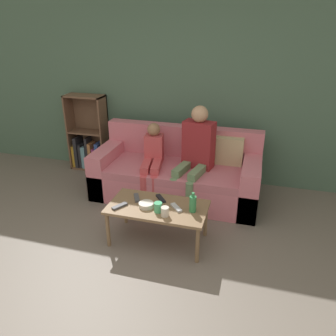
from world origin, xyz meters
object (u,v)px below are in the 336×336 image
at_px(person_child, 153,158).
at_px(tv_remote_2, 120,206).
at_px(cup_far, 165,212).
at_px(tv_remote_3, 137,198).
at_px(tv_remote_0, 176,208).
at_px(person_adult, 196,149).
at_px(bookshelf, 89,142).
at_px(coffee_table, 158,210).
at_px(tv_remote_1, 161,199).
at_px(snack_bowl, 146,205).
at_px(couch, 177,175).
at_px(bottle, 193,204).
at_px(cup_near, 158,207).

bearing_deg(person_child, tv_remote_2, -100.65).
xyz_separation_m(cup_far, tv_remote_3, (-0.38, 0.24, -0.04)).
relative_size(cup_far, tv_remote_0, 0.58).
relative_size(person_adult, cup_far, 13.31).
height_order(person_child, cup_far, person_child).
relative_size(bookshelf, coffee_table, 1.15).
relative_size(person_child, cup_far, 10.47).
distance_m(tv_remote_1, tv_remote_3, 0.25).
bearing_deg(snack_bowl, coffee_table, 23.49).
relative_size(coffee_table, tv_remote_1, 6.23).
relative_size(cup_far, tv_remote_1, 0.57).
bearing_deg(snack_bowl, tv_remote_1, 62.04).
distance_m(couch, bottle, 1.15).
relative_size(tv_remote_1, bottle, 0.78).
xyz_separation_m(cup_far, tv_remote_2, (-0.49, 0.03, -0.04)).
height_order(coffee_table, cup_near, cup_near).
distance_m(coffee_table, tv_remote_3, 0.28).
relative_size(coffee_table, cup_near, 10.14).
bearing_deg(tv_remote_0, tv_remote_3, 128.13).
bearing_deg(tv_remote_2, person_adult, 94.04).
relative_size(cup_near, snack_bowl, 0.66).
bearing_deg(tv_remote_1, person_child, 74.93).
xyz_separation_m(person_adult, tv_remote_2, (-0.56, -1.09, -0.28)).
height_order(coffee_table, tv_remote_2, tv_remote_2).
xyz_separation_m(coffee_table, tv_remote_3, (-0.26, 0.08, 0.05)).
distance_m(person_child, bottle, 1.16).
distance_m(bookshelf, person_adult, 1.92).
bearing_deg(person_child, person_adult, -3.97).
distance_m(coffee_table, person_child, 0.99).
bearing_deg(cup_far, tv_remote_1, 114.43).
height_order(person_adult, person_child, person_adult).
bearing_deg(bottle, bookshelf, 141.83).
relative_size(person_child, tv_remote_3, 5.60).
height_order(bookshelf, tv_remote_1, bookshelf).
bearing_deg(tv_remote_0, cup_near, 171.83).
relative_size(couch, tv_remote_3, 12.22).
xyz_separation_m(snack_bowl, bottle, (0.47, 0.04, 0.07)).
height_order(tv_remote_3, bottle, bottle).
relative_size(bookshelf, bottle, 5.62).
bearing_deg(tv_remote_3, bookshelf, 105.65).
xyz_separation_m(bookshelf, tv_remote_3, (1.35, -1.47, 0.01)).
height_order(couch, coffee_table, couch).
distance_m(bookshelf, bottle, 2.51).
xyz_separation_m(cup_near, tv_remote_0, (0.16, 0.11, -0.04)).
bearing_deg(tv_remote_2, bottle, 40.63).
relative_size(tv_remote_0, snack_bowl, 1.05).
bearing_deg(couch, tv_remote_3, -101.78).
relative_size(snack_bowl, bottle, 0.73).
distance_m(person_adult, tv_remote_1, 0.90).
height_order(cup_far, tv_remote_2, cup_far).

